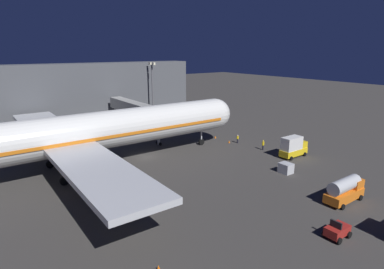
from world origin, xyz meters
The scene contains 14 objects.
ground_plane centered at (0.00, 0.00, 0.00)m, with size 320.00×320.00×0.00m, color #383533.
airliner_at_gate centered at (0.00, 13.22, 5.85)m, with size 52.29×65.27×19.47m.
jet_bridge centered at (12.70, -5.64, 5.96)m, with size 23.86×3.40×7.50m.
terminal_wall centered at (31.00, 11.64, 7.65)m, with size 6.00×80.00×15.31m, color #4C4F54.
apron_floodlight_mast centered at (25.50, -15.88, 9.06)m, with size 2.90×0.50×15.33m.
baggage_tug_lead centered at (-33.90, -3.72, 0.78)m, with size 1.86×2.62×1.95m.
fuel_tanker centered at (-30.04, -12.04, 1.65)m, with size 2.46×5.97×3.15m.
ops_van centered at (-15.40, -21.16, 1.87)m, with size 2.36×5.53×3.74m.
baggage_container_near_belt centered at (-19.57, -13.92, 0.78)m, with size 1.89×1.66×1.56m, color #B7BABF.
ground_crew_marshaller_fwd centered at (-3.33, -19.28, 0.96)m, with size 0.40×0.40×1.74m.
ground_crew_under_port_wing centered at (-9.56, -19.93, 1.06)m, with size 0.40×0.40×1.92m.
traffic_cone_nose_port centered at (-2.20, -18.01, 0.28)m, with size 0.36×0.36×0.55m, color orange.
traffic_cone_nose_starboard centered at (2.20, -18.01, 0.28)m, with size 0.36×0.36×0.55m, color orange.
traffic_cone_wingtip_svc_side centered at (-27.64, 13.46, 0.28)m, with size 0.36×0.36×0.55m, color orange.
Camera 1 is at (-48.37, 24.94, 18.46)m, focal length 29.77 mm.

